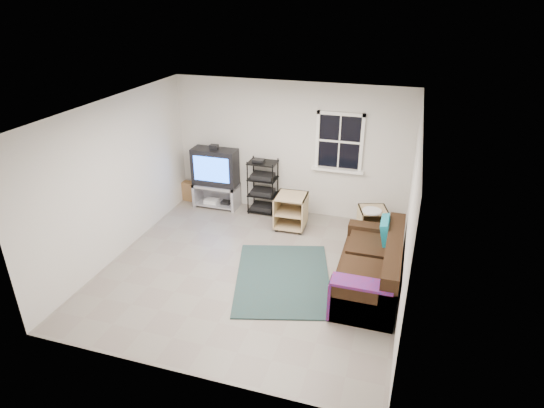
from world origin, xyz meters
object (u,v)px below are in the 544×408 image
(av_rack, at_px, (263,190))
(sofa, at_px, (372,269))
(side_table_left, at_px, (291,210))
(side_table_right, at_px, (372,220))
(tv_unit, at_px, (216,173))

(av_rack, distance_m, sofa, 3.09)
(av_rack, bearing_deg, side_table_left, -32.44)
(side_table_right, height_order, sofa, sofa)
(tv_unit, xyz_separation_m, side_table_right, (3.18, -0.31, -0.42))
(side_table_right, distance_m, sofa, 1.66)
(side_table_left, xyz_separation_m, sofa, (1.64, -1.54, -0.03))
(side_table_left, bearing_deg, side_table_right, 4.21)
(tv_unit, bearing_deg, side_table_left, -13.94)
(av_rack, height_order, side_table_left, av_rack)
(side_table_left, bearing_deg, sofa, -43.21)
(av_rack, height_order, sofa, av_rack)
(side_table_left, bearing_deg, tv_unit, 166.06)
(tv_unit, relative_size, av_rack, 1.20)
(tv_unit, bearing_deg, side_table_right, -5.64)
(av_rack, relative_size, sofa, 0.56)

